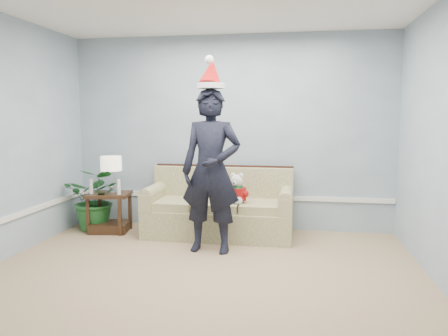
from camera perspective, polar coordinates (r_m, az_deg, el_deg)
room_shell at (r=3.69m, az=-5.12°, el=3.14°), size 4.54×5.04×2.74m
wainscot_trim at (r=5.31m, az=-14.17°, el=-5.76°), size 4.49×4.99×0.06m
sofa at (r=5.88m, az=-0.57°, el=-5.62°), size 1.94×0.84×0.91m
side_table at (r=6.25m, az=-14.71°, el=-6.15°), size 0.62×0.54×0.54m
table_lamp at (r=6.10m, az=-14.52°, el=0.36°), size 0.28×0.28×0.50m
candle_pair at (r=6.08m, az=-15.30°, el=-2.44°), size 0.45×0.05×0.20m
houseplant at (r=6.36m, az=-16.34°, el=-3.89°), size 0.81×0.71×0.87m
man at (r=5.06m, az=-1.69°, el=-0.38°), size 0.72×0.49×1.91m
santa_hat at (r=5.06m, az=-1.69°, el=12.10°), size 0.37×0.40×0.37m
teddy_bear at (r=5.61m, az=1.68°, el=-3.14°), size 0.29×0.30×0.39m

